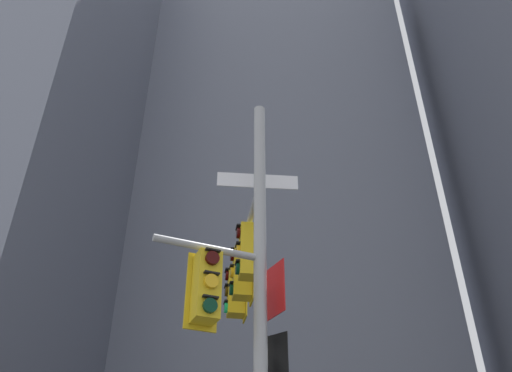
{
  "coord_description": "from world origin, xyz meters",
  "views": [
    {
      "loc": [
        1.31,
        -7.22,
        1.46
      ],
      "look_at": [
        -0.01,
        -0.3,
        6.21
      ],
      "focal_mm": 37.74,
      "sensor_mm": 36.0,
      "label": 1
    }
  ],
  "objects": [
    {
      "name": "signal_pole_assembly",
      "position": [
        -0.43,
        0.83,
        4.92
      ],
      "size": [
        1.97,
        4.15,
        8.1
      ],
      "color": "#9EA0A3",
      "rests_on": "ground"
    },
    {
      "name": "building_tower_left",
      "position": [
        -15.26,
        11.93,
        18.48
      ],
      "size": [
        13.0,
        13.0,
        36.97
      ],
      "primitive_type": "cube",
      "color": "slate",
      "rests_on": "ground"
    },
    {
      "name": "building_mid_block",
      "position": [
        -2.62,
        21.21,
        22.9
      ],
      "size": [
        15.98,
        15.98,
        45.8
      ],
      "primitive_type": "cube",
      "color": "slate",
      "rests_on": "ground"
    }
  ]
}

